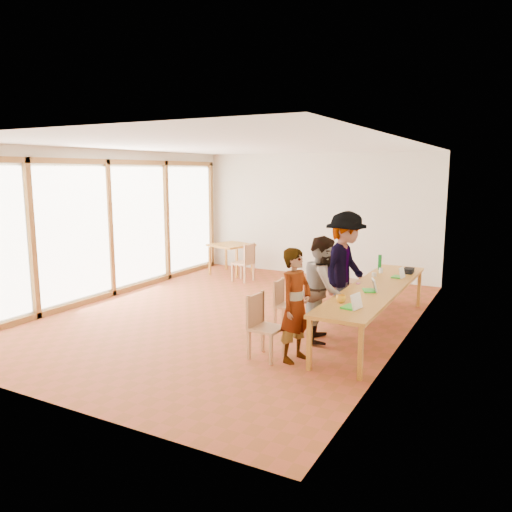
# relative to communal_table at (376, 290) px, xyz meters

# --- Properties ---
(ground) EXTENTS (8.00, 8.00, 0.00)m
(ground) POSITION_rel_communal_table_xyz_m (-2.50, -0.18, -0.70)
(ground) COLOR #9B4325
(ground) RESTS_ON ground
(wall_back) EXTENTS (6.00, 0.10, 3.00)m
(wall_back) POSITION_rel_communal_table_xyz_m (-2.50, 3.82, 0.80)
(wall_back) COLOR beige
(wall_back) RESTS_ON ground
(wall_front) EXTENTS (6.00, 0.10, 3.00)m
(wall_front) POSITION_rel_communal_table_xyz_m (-2.50, -4.18, 0.80)
(wall_front) COLOR beige
(wall_front) RESTS_ON ground
(wall_right) EXTENTS (0.10, 8.00, 3.00)m
(wall_right) POSITION_rel_communal_table_xyz_m (0.50, -0.18, 0.80)
(wall_right) COLOR beige
(wall_right) RESTS_ON ground
(window_wall) EXTENTS (0.10, 8.00, 3.00)m
(window_wall) POSITION_rel_communal_table_xyz_m (-5.46, -0.18, 0.80)
(window_wall) COLOR white
(window_wall) RESTS_ON ground
(ceiling) EXTENTS (6.00, 8.00, 0.04)m
(ceiling) POSITION_rel_communal_table_xyz_m (-2.50, -0.18, 2.32)
(ceiling) COLOR white
(ceiling) RESTS_ON wall_back
(communal_table) EXTENTS (0.80, 4.00, 0.75)m
(communal_table) POSITION_rel_communal_table_xyz_m (0.00, 0.00, 0.00)
(communal_table) COLOR #C8842C
(communal_table) RESTS_ON ground
(side_table) EXTENTS (0.90, 0.90, 0.75)m
(side_table) POSITION_rel_communal_table_xyz_m (-4.44, 2.94, -0.03)
(side_table) COLOR #C8842C
(side_table) RESTS_ON ground
(chair_near) EXTENTS (0.45, 0.45, 0.48)m
(chair_near) POSITION_rel_communal_table_xyz_m (-1.12, -1.81, -0.15)
(chair_near) COLOR tan
(chair_near) RESTS_ON ground
(chair_mid) EXTENTS (0.39, 0.39, 0.43)m
(chair_mid) POSITION_rel_communal_table_xyz_m (-1.39, -0.49, -0.21)
(chair_mid) COLOR tan
(chair_mid) RESTS_ON ground
(chair_far) EXTENTS (0.51, 0.51, 0.44)m
(chair_far) POSITION_rel_communal_table_xyz_m (-1.33, 1.17, -0.20)
(chair_far) COLOR tan
(chair_far) RESTS_ON ground
(chair_empty) EXTENTS (0.46, 0.46, 0.50)m
(chair_empty) POSITION_rel_communal_table_xyz_m (-1.00, 1.50, -0.13)
(chair_empty) COLOR tan
(chair_empty) RESTS_ON ground
(chair_spare) EXTENTS (0.46, 0.46, 0.48)m
(chair_spare) POSITION_rel_communal_table_xyz_m (-3.65, 2.30, -0.15)
(chair_spare) COLOR tan
(chair_spare) RESTS_ON ground
(person_near) EXTENTS (0.48, 0.63, 1.56)m
(person_near) POSITION_rel_communal_table_xyz_m (-0.64, -1.70, 0.08)
(person_near) COLOR gray
(person_near) RESTS_ON ground
(person_mid) EXTENTS (0.80, 0.92, 1.61)m
(person_mid) POSITION_rel_communal_table_xyz_m (-0.62, -0.72, 0.10)
(person_mid) COLOR gray
(person_mid) RESTS_ON ground
(person_far) EXTENTS (0.85, 1.31, 1.91)m
(person_far) POSITION_rel_communal_table_xyz_m (-0.61, 0.30, 0.25)
(person_far) COLOR gray
(person_far) RESTS_ON ground
(laptop_near) EXTENTS (0.26, 0.29, 0.21)m
(laptop_near) POSITION_rel_communal_table_xyz_m (0.06, -1.39, 0.11)
(laptop_near) COLOR green
(laptop_near) RESTS_ON communal_table
(laptop_mid) EXTENTS (0.28, 0.29, 0.20)m
(laptop_mid) POSITION_rel_communal_table_xyz_m (0.02, -0.32, 0.10)
(laptop_mid) COLOR green
(laptop_mid) RESTS_ON communal_table
(laptop_far) EXTENTS (0.21, 0.24, 0.19)m
(laptop_far) POSITION_rel_communal_table_xyz_m (0.18, 0.88, 0.10)
(laptop_far) COLOR green
(laptop_far) RESTS_ON communal_table
(yellow_mug) EXTENTS (0.14, 0.14, 0.11)m
(yellow_mug) POSITION_rel_communal_table_xyz_m (-0.18, -1.18, 0.10)
(yellow_mug) COLOR #F3A321
(yellow_mug) RESTS_ON communal_table
(green_bottle) EXTENTS (0.07, 0.07, 0.28)m
(green_bottle) POSITION_rel_communal_table_xyz_m (-0.31, 1.44, 0.19)
(green_bottle) COLOR #0F6320
(green_bottle) RESTS_ON communal_table
(clear_glass) EXTENTS (0.07, 0.07, 0.09)m
(clear_glass) POSITION_rel_communal_table_xyz_m (-0.21, 1.14, 0.09)
(clear_glass) COLOR silver
(clear_glass) RESTS_ON communal_table
(condiment_cup) EXTENTS (0.08, 0.08, 0.06)m
(condiment_cup) POSITION_rel_communal_table_xyz_m (-0.24, 0.79, 0.08)
(condiment_cup) COLOR white
(condiment_cup) RESTS_ON communal_table
(pink_phone) EXTENTS (0.05, 0.10, 0.01)m
(pink_phone) POSITION_rel_communal_table_xyz_m (-0.31, 0.08, 0.05)
(pink_phone) COLOR #BE446E
(pink_phone) RESTS_ON communal_table
(black_pouch) EXTENTS (0.16, 0.26, 0.09)m
(black_pouch) POSITION_rel_communal_table_xyz_m (0.24, 1.35, 0.09)
(black_pouch) COLOR black
(black_pouch) RESTS_ON communal_table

